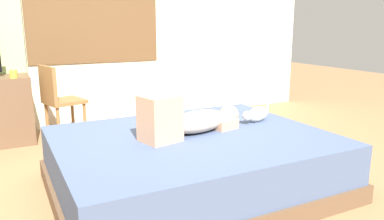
# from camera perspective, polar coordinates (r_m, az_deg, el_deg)

# --- Properties ---
(ground_plane) EXTENTS (16.00, 16.00, 0.00)m
(ground_plane) POSITION_cam_1_polar(r_m,az_deg,el_deg) (2.96, -0.89, -12.97)
(ground_plane) COLOR olive
(back_wall_with_window) EXTENTS (6.40, 0.14, 2.90)m
(back_wall_with_window) POSITION_cam_1_polar(r_m,az_deg,el_deg) (5.08, -14.24, 14.25)
(back_wall_with_window) COLOR beige
(back_wall_with_window) RESTS_ON ground
(bed) EXTENTS (2.11, 1.68, 0.45)m
(bed) POSITION_cam_1_polar(r_m,az_deg,el_deg) (3.01, 0.05, -7.94)
(bed) COLOR brown
(bed) RESTS_ON ground
(person_lying) EXTENTS (0.94, 0.44, 0.34)m
(person_lying) POSITION_cam_1_polar(r_m,az_deg,el_deg) (2.94, -0.37, -1.49)
(person_lying) COLOR #CCB299
(person_lying) RESTS_ON bed
(cat) EXTENTS (0.35, 0.18, 0.21)m
(cat) POSITION_cam_1_polar(r_m,az_deg,el_deg) (3.38, 9.74, -0.62)
(cat) COLOR silver
(cat) RESTS_ON bed
(cup) EXTENTS (0.08, 0.08, 0.08)m
(cup) POSITION_cam_1_polar(r_m,az_deg,el_deg) (4.36, -25.42, 4.93)
(cup) COLOR gold
(cup) RESTS_ON desk
(chair_by_desk) EXTENTS (0.47, 0.47, 0.86)m
(chair_by_desk) POSITION_cam_1_polar(r_m,az_deg,el_deg) (4.35, -19.61, 1.75)
(chair_by_desk) COLOR brown
(chair_by_desk) RESTS_ON ground
(curtain_left) EXTENTS (0.44, 0.06, 2.51)m
(curtain_left) POSITION_cam_1_polar(r_m,az_deg,el_deg) (4.82, -26.90, 11.07)
(curtain_left) COLOR #ADCC75
(curtain_left) RESTS_ON ground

